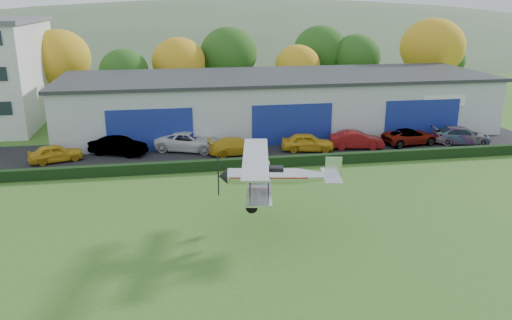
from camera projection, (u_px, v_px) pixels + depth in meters
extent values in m
plane|color=#3F6820|center=(299.00, 279.00, 23.26)|extent=(300.00, 300.00, 0.00)
cube|color=black|center=(271.00, 149.00, 43.50)|extent=(48.00, 9.00, 0.05)
cube|color=black|center=(284.00, 161.00, 38.87)|extent=(46.00, 0.60, 0.80)
cube|color=#B2B7BC|center=(277.00, 104.00, 49.67)|extent=(40.00, 12.00, 5.00)
cube|color=#2D3033|center=(278.00, 76.00, 48.89)|extent=(40.60, 12.60, 0.30)
cube|color=navy|center=(150.00, 131.00, 42.23)|extent=(7.00, 0.12, 3.60)
cube|color=navy|center=(292.00, 125.00, 44.19)|extent=(7.00, 0.12, 3.60)
cube|color=navy|center=(422.00, 120.00, 46.15)|extent=(7.00, 0.12, 3.60)
cylinder|color=#3D2614|center=(63.00, 98.00, 57.64)|extent=(0.36, 0.36, 3.15)
ellipsoid|color=#B88416|center=(59.00, 58.00, 56.32)|extent=(6.84, 6.84, 6.16)
cylinder|color=#3D2614|center=(126.00, 102.00, 57.01)|extent=(0.36, 0.36, 2.45)
ellipsoid|color=#1E4C14|center=(124.00, 71.00, 55.98)|extent=(5.32, 5.32, 4.79)
cylinder|color=#3D2614|center=(180.00, 96.00, 59.82)|extent=(0.36, 0.36, 2.80)
ellipsoid|color=#B88416|center=(179.00, 62.00, 58.64)|extent=(6.08, 6.08, 5.47)
cylinder|color=#3D2614|center=(229.00, 90.00, 62.63)|extent=(0.36, 0.36, 3.15)
ellipsoid|color=#1E4C14|center=(229.00, 53.00, 61.30)|extent=(6.84, 6.84, 6.16)
cylinder|color=#3D2614|center=(297.00, 94.00, 62.16)|extent=(0.36, 0.36, 2.45)
ellipsoid|color=#B88416|center=(298.00, 65.00, 61.13)|extent=(5.32, 5.32, 4.79)
cylinder|color=#3D2614|center=(354.00, 88.00, 65.30)|extent=(0.36, 0.36, 2.80)
ellipsoid|color=#1E4C14|center=(356.00, 56.00, 64.12)|extent=(6.08, 6.08, 5.47)
cylinder|color=#3D2614|center=(428.00, 89.00, 62.74)|extent=(0.36, 0.36, 3.50)
ellipsoid|color=#B88416|center=(432.00, 47.00, 61.27)|extent=(7.60, 7.60, 6.84)
cylinder|color=#3D2614|center=(441.00, 87.00, 67.31)|extent=(0.36, 0.36, 2.45)
ellipsoid|color=#1E4C14|center=(444.00, 60.00, 66.28)|extent=(5.32, 5.32, 4.79)
cylinder|color=#3D2614|center=(8.00, 98.00, 60.41)|extent=(0.36, 0.36, 2.10)
ellipsoid|color=#B88416|center=(4.00, 73.00, 59.53)|extent=(4.56, 4.56, 4.10)
cylinder|color=#3D2614|center=(319.00, 85.00, 66.47)|extent=(0.36, 0.36, 3.15)
ellipsoid|color=#1E4C14|center=(321.00, 50.00, 65.15)|extent=(6.84, 6.84, 6.16)
ellipsoid|color=#4C6642|center=(249.00, 91.00, 162.80)|extent=(320.00, 196.00, 56.00)
ellipsoid|color=#4C6642|center=(454.00, 69.00, 172.62)|extent=(240.00, 126.00, 36.00)
imported|color=gold|center=(56.00, 153.00, 39.78)|extent=(4.32, 2.80, 1.37)
imported|color=gray|center=(118.00, 146.00, 41.53)|extent=(4.87, 3.30, 1.52)
imported|color=silver|center=(190.00, 141.00, 42.71)|extent=(6.19, 4.40, 1.57)
imported|color=gold|center=(237.00, 146.00, 41.72)|extent=(4.85, 2.26, 1.37)
imported|color=gold|center=(308.00, 142.00, 42.64)|extent=(4.62, 2.54, 1.49)
imported|color=maroon|center=(356.00, 140.00, 43.36)|extent=(4.69, 2.27, 1.48)
imported|color=gray|center=(410.00, 137.00, 44.63)|extent=(5.18, 2.97, 1.36)
imported|color=gray|center=(462.00, 135.00, 44.82)|extent=(5.37, 3.14, 1.46)
cylinder|color=silver|center=(263.00, 176.00, 27.38)|extent=(3.84, 1.53, 0.89)
cone|color=silver|center=(318.00, 176.00, 27.36)|extent=(2.29, 1.25, 0.89)
cone|color=black|center=(223.00, 176.00, 27.39)|extent=(0.64, 0.96, 0.89)
cube|color=#AE110C|center=(268.00, 175.00, 27.36)|extent=(4.23, 1.62, 0.06)
cube|color=black|center=(272.00, 169.00, 27.25)|extent=(1.27, 0.79, 0.25)
cube|color=silver|center=(259.00, 182.00, 27.47)|extent=(2.46, 7.19, 0.10)
cube|color=silver|center=(256.00, 158.00, 27.07)|extent=(2.63, 7.60, 0.10)
cylinder|color=black|center=(250.00, 186.00, 24.83)|extent=(0.07, 0.07, 1.28)
cylinder|color=black|center=(268.00, 186.00, 24.82)|extent=(0.07, 0.07, 1.28)
cylinder|color=black|center=(252.00, 156.00, 29.71)|extent=(0.07, 0.07, 1.28)
cylinder|color=black|center=(267.00, 156.00, 29.71)|extent=(0.07, 0.07, 1.28)
cylinder|color=black|center=(255.00, 166.00, 26.85)|extent=(0.10, 0.22, 0.73)
cylinder|color=black|center=(256.00, 162.00, 27.50)|extent=(0.10, 0.22, 0.73)
cylinder|color=black|center=(252.00, 194.00, 27.23)|extent=(0.19, 0.69, 1.21)
cylinder|color=black|center=(252.00, 188.00, 28.03)|extent=(0.19, 0.69, 1.21)
cylinder|color=black|center=(252.00, 201.00, 27.80)|extent=(0.40, 1.85, 0.07)
cylinder|color=black|center=(252.00, 207.00, 26.96)|extent=(0.64, 0.25, 0.63)
cylinder|color=black|center=(252.00, 195.00, 28.65)|extent=(0.64, 0.25, 0.63)
cylinder|color=black|center=(331.00, 181.00, 27.43)|extent=(0.37, 0.12, 0.41)
cube|color=silver|center=(331.00, 176.00, 27.34)|extent=(1.32, 2.68, 0.06)
cube|color=silver|center=(333.00, 167.00, 27.20)|extent=(0.88, 0.21, 1.08)
cube|color=black|center=(218.00, 176.00, 27.39)|extent=(0.08, 0.13, 2.17)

